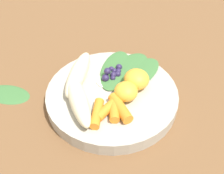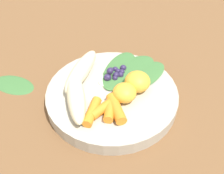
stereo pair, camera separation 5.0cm
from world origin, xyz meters
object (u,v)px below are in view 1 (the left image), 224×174
at_px(bowl, 112,96).
at_px(banana_peeled_right, 78,73).
at_px(orange_segment_near, 136,79).
at_px(banana_peeled_left, 78,99).
at_px(kale_leaf_stray, 8,94).

bearing_deg(bowl, banana_peeled_right, 39.50).
relative_size(bowl, banana_peeled_right, 1.88).
bearing_deg(bowl, orange_segment_near, -98.48).
xyz_separation_m(banana_peeled_left, banana_peeled_right, (0.06, -0.02, 0.00)).
distance_m(banana_peeled_left, banana_peeled_right, 0.07).
height_order(bowl, kale_leaf_stray, bowl).
xyz_separation_m(banana_peeled_right, kale_leaf_stray, (0.04, 0.13, -0.04)).
bearing_deg(banana_peeled_left, orange_segment_near, 97.15).
relative_size(bowl, banana_peeled_left, 1.88).
height_order(orange_segment_near, kale_leaf_stray, orange_segment_near).
xyz_separation_m(banana_peeled_right, orange_segment_near, (-0.06, -0.09, 0.00)).
distance_m(bowl, orange_segment_near, 0.06).
bearing_deg(banana_peeled_left, bowl, 103.80).
height_order(banana_peeled_left, orange_segment_near, orange_segment_near).
relative_size(orange_segment_near, kale_leaf_stray, 0.51).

